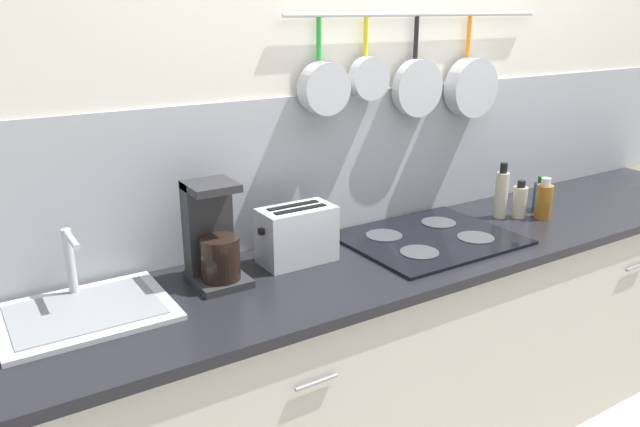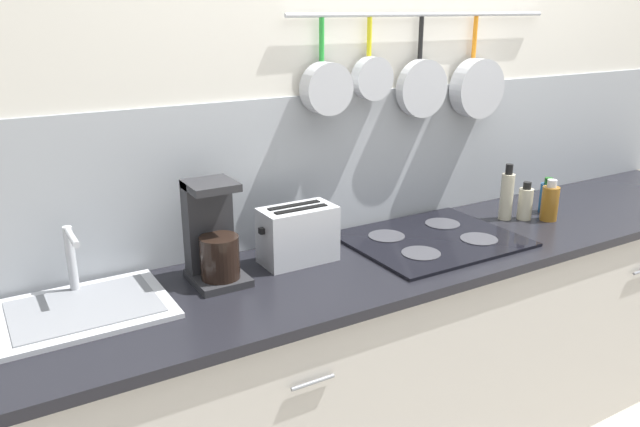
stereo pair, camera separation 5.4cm
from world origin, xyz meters
TOP-DOWN VIEW (x-y plane):
  - wall_back at (0.00, 0.34)m, footprint 7.20×0.16m
  - cabinet_base at (0.00, -0.00)m, footprint 3.15×0.59m
  - countertop at (0.00, 0.00)m, footprint 3.19×0.61m
  - sink_basin at (-1.32, 0.11)m, footprint 0.47×0.36m
  - coffee_maker at (-0.91, 0.13)m, footprint 0.16×0.20m
  - toaster at (-0.60, 0.12)m, footprint 0.27×0.14m
  - cooktop at (-0.07, 0.04)m, footprint 0.62×0.51m
  - bottle_cooking_wine at (0.36, 0.08)m, footprint 0.05×0.05m
  - bottle_sesame_oil at (0.42, 0.04)m, footprint 0.06×0.06m
  - bottle_dish_soap at (0.50, -0.02)m, footprint 0.07×0.07m
  - bottle_olive_oil at (0.58, 0.06)m, footprint 0.06×0.06m

SIDE VIEW (x-z plane):
  - cabinet_base at x=0.00m, z-range 0.00..0.86m
  - countertop at x=0.00m, z-range 0.86..0.89m
  - cooktop at x=-0.07m, z-range 0.89..0.90m
  - sink_basin at x=-1.32m, z-range 0.80..1.02m
  - bottle_olive_oil at x=0.58m, z-range 0.88..1.03m
  - bottle_sesame_oil at x=0.42m, z-range 0.88..1.04m
  - bottle_dish_soap at x=0.50m, z-range 0.88..1.05m
  - toaster at x=-0.60m, z-range 0.89..1.09m
  - bottle_cooking_wine at x=0.36m, z-range 0.88..1.11m
  - coffee_maker at x=-0.91m, z-range 0.86..1.19m
  - wall_back at x=0.00m, z-range -0.03..2.57m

